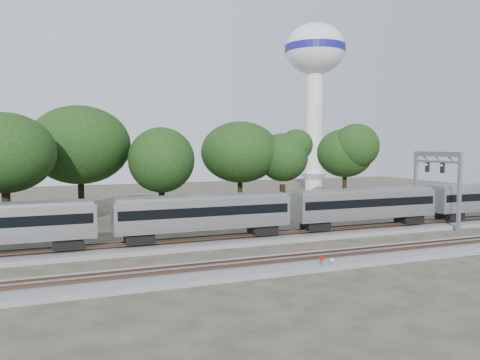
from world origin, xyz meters
The scene contains 15 objects.
ground centered at (0.00, 0.00, 0.00)m, with size 160.00×160.00×0.00m, color #383328.
track_far centered at (0.00, 6.00, 0.21)m, with size 160.00×5.00×0.73m.
track_near centered at (0.00, -4.00, 0.21)m, with size 160.00×5.00×0.73m.
train centered at (0.88, 6.00, 3.12)m, with size 87.49×3.01×4.44m.
switch_stand_red centered at (6.28, -6.19, 0.73)m, with size 0.36×0.07×1.14m.
switch_stand_white centered at (7.16, -6.18, 0.59)m, with size 0.29×0.12×0.92m.
switch_lever centered at (8.42, -5.96, 0.15)m, with size 0.50×0.30×0.30m, color #512D19.
water_tower centered at (38.33, 50.32, 25.66)m, with size 12.51×12.51×34.64m.
signal_gantry centered at (28.83, 6.00, 6.33)m, with size 0.60×7.15×8.69m.
tree_2 centered at (-16.96, 16.05, 8.65)m, with size 8.81×8.81×12.42m.
tree_3 centered at (-9.43, 24.76, 9.44)m, with size 9.61×9.61×13.55m.
tree_4 centered at (-0.55, 19.06, 7.65)m, with size 7.80×7.80×11.00m.
tree_5 centered at (10.69, 22.13, 8.49)m, with size 8.64×8.64×12.18m.
tree_6 centered at (15.82, 19.69, 7.79)m, with size 7.94×7.94×11.20m.
tree_7 centered at (30.33, 26.82, 8.18)m, with size 8.33×8.33×11.75m.
Camera 1 is at (-11.91, -36.08, 9.43)m, focal length 35.00 mm.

